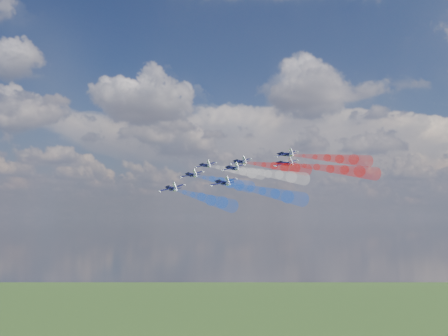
% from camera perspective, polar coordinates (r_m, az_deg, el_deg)
% --- Properties ---
extents(jet_lead, '(13.31, 13.28, 6.35)m').
position_cam_1_polar(jet_lead, '(188.79, -2.03, 0.28)').
color(jet_lead, black).
extents(trail_lead, '(28.22, 26.28, 9.43)m').
position_cam_1_polar(trail_lead, '(169.07, 1.03, -0.19)').
color(trail_lead, silver).
extents(jet_inner_left, '(13.31, 13.28, 6.35)m').
position_cam_1_polar(jet_inner_left, '(174.55, -3.51, -0.73)').
color(jet_inner_left, black).
extents(trail_inner_left, '(28.22, 26.28, 9.43)m').
position_cam_1_polar(trail_inner_left, '(154.63, -0.37, -1.37)').
color(trail_inner_left, blue).
extents(jet_inner_right, '(13.31, 13.28, 6.35)m').
position_cam_1_polar(jet_inner_right, '(181.92, 1.70, 0.67)').
color(jet_inner_right, black).
extents(trail_inner_right, '(28.22, 26.28, 9.43)m').
position_cam_1_polar(trail_inner_right, '(162.90, 5.32, 0.22)').
color(trail_inner_right, red).
extents(jet_outer_left, '(13.31, 13.28, 6.35)m').
position_cam_1_polar(jet_outer_left, '(158.11, -5.64, -2.18)').
color(jet_outer_left, black).
extents(trail_outer_left, '(28.22, 26.28, 9.43)m').
position_cam_1_polar(trail_outer_left, '(137.93, -2.42, -3.12)').
color(trail_outer_left, blue).
extents(jet_center_third, '(13.31, 13.28, 6.35)m').
position_cam_1_polar(jet_center_third, '(167.70, 0.88, -0.01)').
color(jet_center_third, black).
extents(trail_center_third, '(28.22, 26.28, 9.43)m').
position_cam_1_polar(trail_center_third, '(148.58, 4.75, -0.59)').
color(trail_center_third, silver).
extents(jet_outer_right, '(13.31, 13.28, 6.35)m').
position_cam_1_polar(jet_outer_right, '(174.36, 6.55, 1.45)').
color(jet_outer_right, black).
extents(trail_outer_right, '(28.22, 26.28, 9.43)m').
position_cam_1_polar(trail_outer_right, '(156.39, 10.91, 1.07)').
color(trail_outer_right, red).
extents(jet_rear_left, '(13.31, 13.28, 6.35)m').
position_cam_1_polar(jet_rear_left, '(150.45, -0.16, -1.57)').
color(jet_rear_left, black).
extents(trail_rear_left, '(28.22, 26.28, 9.43)m').
position_cam_1_polar(trail_rear_left, '(131.22, 4.07, -2.45)').
color(trail_rear_left, blue).
extents(jet_rear_right, '(13.31, 13.28, 6.35)m').
position_cam_1_polar(jet_rear_right, '(161.36, 6.46, 0.47)').
color(jet_rear_right, black).
extents(trail_rear_right, '(28.22, 26.28, 9.43)m').
position_cam_1_polar(trail_rear_right, '(143.44, 11.20, -0.07)').
color(trail_rear_right, red).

